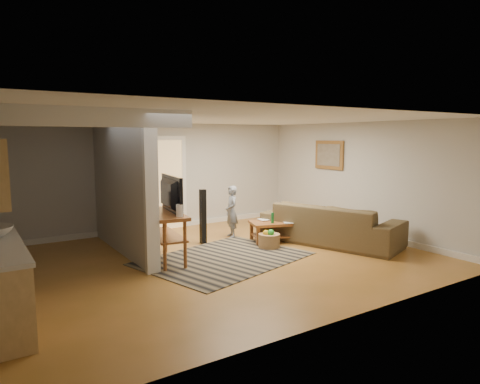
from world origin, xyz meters
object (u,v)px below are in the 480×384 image
(tv_console, at_px, (166,217))
(speaker_left, at_px, (203,216))
(speaker_right, at_px, (131,222))
(child, at_px, (232,237))
(toddler, at_px, (132,235))
(toy_basket, at_px, (269,240))
(coffee_table, at_px, (277,226))
(sofa, at_px, (330,243))

(tv_console, bearing_deg, speaker_left, 41.44)
(speaker_right, relative_size, child, 0.97)
(toddler, bearing_deg, toy_basket, 157.50)
(coffee_table, distance_m, toddler, 3.25)
(toddler, bearing_deg, speaker_left, 153.88)
(speaker_left, relative_size, toy_basket, 2.63)
(sofa, bearing_deg, child, 22.40)
(speaker_right, distance_m, toy_basket, 2.72)
(tv_console, bearing_deg, sofa, -3.49)
(sofa, relative_size, toy_basket, 6.56)
(sofa, distance_m, speaker_left, 2.68)
(coffee_table, xyz_separation_m, child, (-0.60, 0.84, -0.33))
(coffee_table, distance_m, speaker_left, 1.56)
(coffee_table, bearing_deg, child, 125.59)
(sofa, xyz_separation_m, tv_console, (-3.34, 0.66, 0.79))
(tv_console, relative_size, child, 1.27)
(sofa, relative_size, coffee_table, 2.28)
(toy_basket, distance_m, child, 1.20)
(sofa, relative_size, speaker_right, 2.57)
(sofa, relative_size, tv_console, 1.95)
(speaker_left, bearing_deg, toy_basket, -47.57)
(sofa, height_order, speaker_left, speaker_left)
(speaker_right, xyz_separation_m, toy_basket, (2.32, -1.37, -0.39))
(sofa, bearing_deg, coffee_table, 28.29)
(speaker_left, relative_size, speaker_right, 1.03)
(tv_console, distance_m, speaker_left, 1.38)
(speaker_left, height_order, speaker_right, speaker_left)
(speaker_left, height_order, toddler, speaker_left)
(toy_basket, relative_size, toddler, 0.44)
(coffee_table, relative_size, speaker_right, 1.13)
(speaker_right, distance_m, toddler, 1.34)
(speaker_right, distance_m, child, 2.26)
(sofa, xyz_separation_m, child, (-1.41, 1.58, 0.00))
(sofa, xyz_separation_m, coffee_table, (-0.81, 0.74, 0.33))
(sofa, relative_size, speaker_left, 2.50)
(speaker_left, xyz_separation_m, toy_basket, (0.92, -1.03, -0.40))
(tv_console, distance_m, toy_basket, 2.17)
(tv_console, height_order, speaker_right, tv_console)
(tv_console, relative_size, toy_basket, 3.36)
(tv_console, height_order, toy_basket, tv_console)
(coffee_table, height_order, tv_console, tv_console)
(toy_basket, bearing_deg, coffee_table, 36.53)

